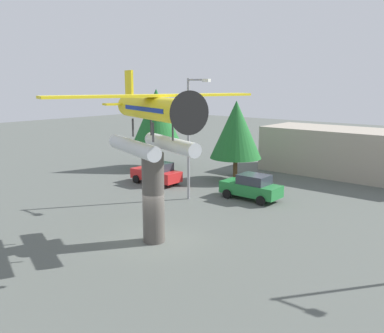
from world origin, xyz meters
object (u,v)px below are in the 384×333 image
streetlight_primary (191,131)px  tree_west (156,117)px  display_pedestal (153,198)px  storefront_building (352,153)px  floatplane_monument (153,119)px  car_near_red (156,173)px  tree_east (236,130)px  car_mid_green (251,187)px

streetlight_primary → tree_west: (-9.55, 6.41, 0.10)m
display_pedestal → storefront_building: display_pedestal is taller
floatplane_monument → car_near_red: floatplane_monument is taller
floatplane_monument → tree_west: size_ratio=1.37×
storefront_building → display_pedestal: bearing=-95.5°
display_pedestal → tree_east: 15.00m
car_near_red → car_mid_green: 8.30m
streetlight_primary → car_near_red: bearing=160.7°
display_pedestal → tree_west: 19.11m
streetlight_primary → tree_east: streetlight_primary is taller
floatplane_monument → streetlight_primary: size_ratio=1.24×
floatplane_monument → tree_east: floatplane_monument is taller
car_near_red → tree_west: size_ratio=0.57×
streetlight_primary → storefront_building: bearing=68.7°
car_mid_green → tree_east: tree_east is taller
floatplane_monument → car_mid_green: size_ratio=2.42×
streetlight_primary → tree_east: bearing=98.4°
car_mid_green → tree_east: size_ratio=0.64×
car_near_red → floatplane_monument: bearing=134.4°
car_near_red → tree_west: tree_west is taller
display_pedestal → tree_west: size_ratio=0.62×
display_pedestal → floatplane_monument: size_ratio=0.45×
storefront_building → tree_west: bearing=-151.2°
car_mid_green → tree_east: (-4.22, 4.23, 3.30)m
car_mid_green → floatplane_monument: bearing=93.2°
streetlight_primary → tree_east: (-1.02, 6.95, -0.57)m
car_near_red → display_pedestal: bearing=134.1°
floatplane_monument → storefront_building: size_ratio=0.67×
display_pedestal → car_near_red: (-8.68, 8.96, -1.40)m
floatplane_monument → streetlight_primary: 8.28m
display_pedestal → storefront_building: bearing=84.5°
display_pedestal → streetlight_primary: (-3.63, 7.19, 2.47)m
storefront_building → tree_west: 17.69m
display_pedestal → tree_west: (-13.18, 13.60, 2.57)m
car_mid_green → streetlight_primary: streetlight_primary is taller
tree_east → storefront_building: bearing=49.2°
car_mid_green → car_near_red: bearing=6.5°
car_near_red → tree_east: (4.03, 5.18, 3.30)m
car_mid_green → tree_west: 13.85m
display_pedestal → storefront_building: (2.13, 22.00, -0.28)m
floatplane_monument → car_mid_green: 11.31m
streetlight_primary → display_pedestal: bearing=-63.2°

